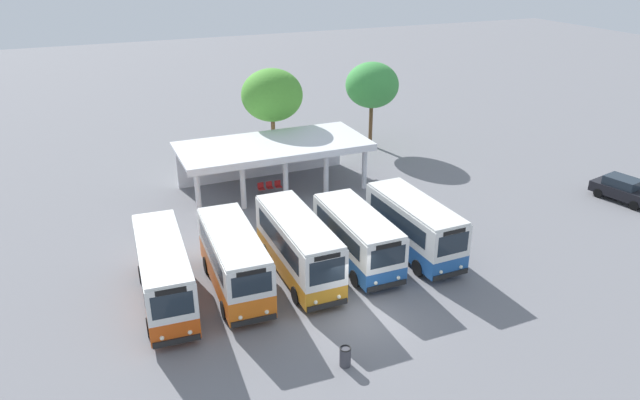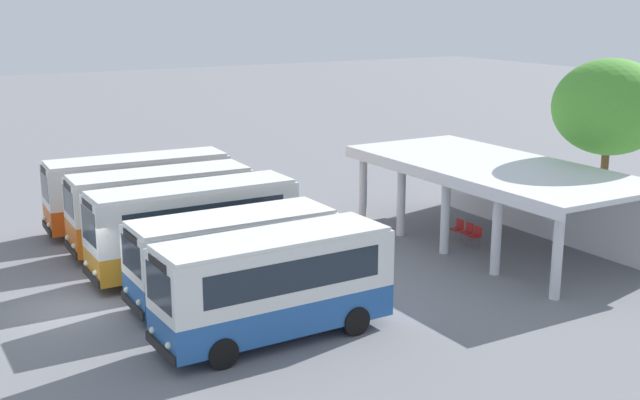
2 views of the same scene
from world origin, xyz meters
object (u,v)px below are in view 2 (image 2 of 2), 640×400
at_px(waiting_chair_second_from_end, 467,231).
at_px(waiting_chair_end_by_column, 458,227).
at_px(waiting_chair_middle_seat, 476,235).
at_px(city_bus_second_in_row, 161,206).
at_px(city_bus_nearest_orange, 138,189).
at_px(city_bus_middle_cream, 193,225).
at_px(city_bus_fourth_amber, 233,254).
at_px(city_bus_fifth_blue, 274,282).

bearing_deg(waiting_chair_second_from_end, waiting_chair_end_by_column, 179.99).
bearing_deg(waiting_chair_middle_seat, city_bus_second_in_row, -118.89).
bearing_deg(city_bus_nearest_orange, city_bus_middle_cream, -1.13).
relative_size(city_bus_fourth_amber, waiting_chair_second_from_end, 8.15).
bearing_deg(waiting_chair_middle_seat, city_bus_fifth_blue, -70.19).
bearing_deg(city_bus_nearest_orange, waiting_chair_second_from_end, 50.99).
height_order(city_bus_fifth_blue, waiting_chair_end_by_column, city_bus_fifth_blue).
distance_m(city_bus_fourth_amber, waiting_chair_end_by_column, 11.43).
bearing_deg(waiting_chair_end_by_column, city_bus_fourth_amber, -80.41).
xyz_separation_m(city_bus_fifth_blue, waiting_chair_end_by_column, (-5.32, 11.43, -1.25)).
height_order(city_bus_nearest_orange, city_bus_fourth_amber, city_bus_nearest_orange).
bearing_deg(city_bus_fifth_blue, waiting_chair_middle_seat, 109.81).
xyz_separation_m(city_bus_middle_cream, waiting_chair_second_from_end, (2.14, 11.24, -1.32)).
bearing_deg(city_bus_fourth_amber, city_bus_nearest_orange, 179.41).
distance_m(city_bus_second_in_row, waiting_chair_second_from_end, 12.64).
bearing_deg(waiting_chair_end_by_column, waiting_chair_second_from_end, -0.01).
relative_size(waiting_chair_end_by_column, waiting_chair_second_from_end, 1.00).
bearing_deg(city_bus_fifth_blue, waiting_chair_second_from_end, 112.37).
xyz_separation_m(city_bus_fourth_amber, waiting_chair_end_by_column, (-1.89, 11.21, -1.15)).
height_order(city_bus_nearest_orange, city_bus_second_in_row, city_bus_second_in_row).
bearing_deg(waiting_chair_end_by_column, city_bus_nearest_orange, -127.04).
bearing_deg(city_bus_fourth_amber, city_bus_second_in_row, -179.43).
relative_size(city_bus_fifth_blue, waiting_chair_second_from_end, 8.47).
height_order(city_bus_fourth_amber, waiting_chair_second_from_end, city_bus_fourth_amber).
bearing_deg(city_bus_middle_cream, city_bus_fifth_blue, -1.62).
distance_m(waiting_chair_end_by_column, waiting_chair_second_from_end, 0.61).
height_order(city_bus_nearest_orange, waiting_chair_second_from_end, city_bus_nearest_orange).
distance_m(city_bus_second_in_row, waiting_chair_middle_seat, 12.86).
bearing_deg(city_bus_middle_cream, city_bus_fourth_amber, 0.48).
distance_m(city_bus_nearest_orange, city_bus_fifth_blue, 13.71).
bearing_deg(city_bus_middle_cream, waiting_chair_middle_seat, 76.12).
height_order(waiting_chair_end_by_column, waiting_chair_second_from_end, same).
distance_m(city_bus_nearest_orange, city_bus_middle_cream, 6.85).
distance_m(waiting_chair_second_from_end, waiting_chair_middle_seat, 0.62).
bearing_deg(city_bus_second_in_row, city_bus_fifth_blue, -0.86).
distance_m(city_bus_middle_cream, waiting_chair_middle_seat, 11.58).
bearing_deg(waiting_chair_middle_seat, waiting_chair_second_from_end, 173.03).
bearing_deg(city_bus_fifth_blue, city_bus_middle_cream, 178.38).
relative_size(city_bus_nearest_orange, waiting_chair_middle_seat, 9.36).
height_order(city_bus_middle_cream, waiting_chair_end_by_column, city_bus_middle_cream).
xyz_separation_m(waiting_chair_second_from_end, waiting_chair_middle_seat, (0.61, -0.08, 0.00)).
bearing_deg(city_bus_fourth_amber, waiting_chair_second_from_end, 96.52).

